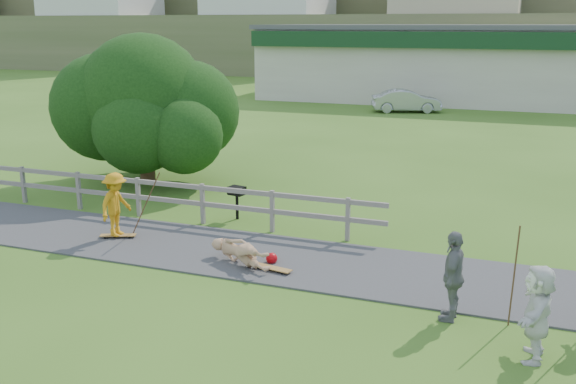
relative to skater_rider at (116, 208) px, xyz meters
name	(u,v)px	position (x,y,z in m)	size (l,w,h in m)	color
ground	(214,278)	(3.40, -1.43, -0.80)	(260.00, 260.00, 0.00)	#375E1A
path	(244,254)	(3.40, 0.07, -0.78)	(34.00, 3.00, 0.04)	#3B3B3E
fence	(119,189)	(-1.22, 1.87, -0.07)	(15.05, 0.10, 1.10)	#5F5A54
strip_mall	(502,63)	(7.40, 33.51, 1.78)	(32.50, 10.75, 5.10)	#BAB1A3
skater_rider	(116,208)	(0.00, 0.00, 0.00)	(1.03, 0.59, 1.59)	#C88412
skater_fallen	(241,252)	(3.64, -0.60, -0.48)	(1.73, 0.41, 0.63)	tan
spectator_b	(453,276)	(8.31, -1.67, 0.04)	(0.98, 0.41, 1.68)	slate
spectator_d	(537,313)	(9.72, -2.66, 0.00)	(1.49, 0.47, 1.60)	silver
car_silver	(406,101)	(2.42, 26.01, -0.12)	(1.43, 4.09, 1.35)	#9D9FA5
tree	(145,129)	(-2.54, 5.38, 1.01)	(6.78, 6.78, 3.62)	black
bbq	(237,203)	(2.08, 2.57, -0.34)	(0.42, 0.32, 0.92)	black
longboard_rider	(118,237)	(0.00, 0.00, -0.75)	(0.87, 0.21, 0.10)	olive
longboard_fallen	(273,270)	(4.44, -0.70, -0.75)	(0.89, 0.22, 0.10)	olive
helmet	(272,258)	(4.24, -0.25, -0.67)	(0.26, 0.26, 0.26)	#B8060D
pole_rider	(146,200)	(0.60, 0.40, 0.17)	(0.03, 0.03, 1.93)	#533621
pole_spec_left	(514,277)	(9.33, -1.57, 0.14)	(0.03, 0.03, 1.87)	#533621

